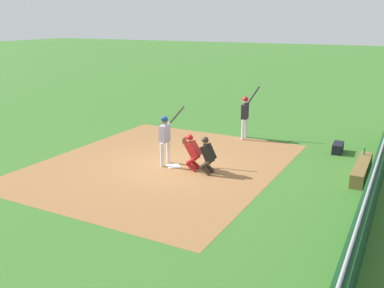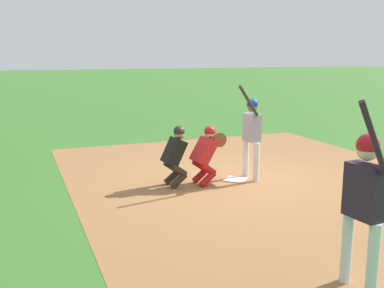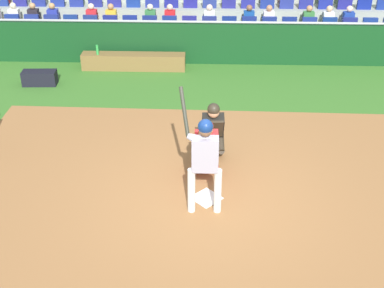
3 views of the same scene
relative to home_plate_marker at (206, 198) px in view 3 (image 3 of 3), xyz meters
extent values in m
plane|color=#366B26|center=(0.00, 0.00, -0.02)|extent=(160.00, 160.00, 0.00)
cube|color=#936339|center=(0.00, 0.50, -0.01)|extent=(9.66, 8.16, 0.01)
cube|color=white|center=(0.00, 0.00, 0.00)|extent=(0.62, 0.62, 0.02)
cylinder|color=silver|center=(-0.19, 0.35, 0.41)|extent=(0.13, 0.13, 0.84)
cylinder|color=silver|center=(0.25, 0.36, 0.41)|extent=(0.13, 0.13, 0.84)
cube|color=#9792A7|center=(0.03, 0.35, 1.13)|extent=(0.44, 0.22, 0.60)
sphere|color=brown|center=(0.03, 0.35, 1.58)|extent=(0.22, 0.22, 0.22)
sphere|color=navy|center=(0.03, 0.35, 1.64)|extent=(0.24, 0.24, 0.24)
cylinder|color=#9792A7|center=(0.08, 0.33, 1.41)|extent=(0.47, 0.14, 0.14)
cylinder|color=#9792A7|center=(0.26, 0.33, 1.41)|extent=(0.17, 0.15, 0.13)
cylinder|color=#282921|center=(0.38, 0.06, 1.75)|extent=(0.21, 0.56, 0.67)
sphere|color=black|center=(0.31, 0.31, 1.44)|extent=(0.06, 0.06, 0.06)
cylinder|color=#B21619|center=(-0.14, -0.78, 0.14)|extent=(0.17, 0.39, 0.34)
cylinder|color=#B21619|center=(-0.14, -0.78, 0.36)|extent=(0.17, 0.39, 0.33)
cylinder|color=#B21619|center=(0.18, -0.76, 0.14)|extent=(0.17, 0.39, 0.34)
cylinder|color=#B21619|center=(0.18, -0.76, 0.36)|extent=(0.17, 0.39, 0.33)
cube|color=red|center=(0.02, -0.77, 0.70)|extent=(0.45, 0.52, 0.59)
cube|color=#B21619|center=(0.01, -0.66, 0.70)|extent=(0.40, 0.31, 0.42)
sphere|color=tan|center=(0.01, -0.63, 1.04)|extent=(0.22, 0.22, 0.22)
cube|color=black|center=(0.01, -0.63, 1.04)|extent=(0.21, 0.15, 0.19)
sphere|color=#B21619|center=(0.01, -0.63, 1.11)|extent=(0.24, 0.24, 0.24)
cylinder|color=brown|center=(0.12, -0.46, 0.93)|extent=(0.09, 0.30, 0.30)
cylinder|color=red|center=(0.16, -0.63, 0.86)|extent=(0.18, 0.40, 0.22)
cylinder|color=#2D261C|center=(-0.26, -1.37, 0.14)|extent=(0.16, 0.39, 0.34)
cylinder|color=#2D261C|center=(-0.26, -1.37, 0.36)|extent=(0.16, 0.39, 0.33)
cylinder|color=#2D261C|center=(0.06, -1.35, 0.14)|extent=(0.16, 0.39, 0.34)
cylinder|color=#2D261C|center=(0.06, -1.35, 0.36)|extent=(0.16, 0.39, 0.33)
cube|color=black|center=(-0.10, -1.39, 0.71)|extent=(0.44, 0.48, 0.60)
cube|color=#2D261C|center=(-0.11, -1.27, 0.71)|extent=(0.39, 0.27, 0.44)
sphere|color=tan|center=(-0.11, -1.27, 1.07)|extent=(0.22, 0.22, 0.22)
cube|color=black|center=(-0.11, -1.27, 1.07)|extent=(0.20, 0.13, 0.20)
sphere|color=#2D261C|center=(-0.11, -1.27, 1.13)|extent=(0.24, 0.24, 0.24)
cube|color=#113D1A|center=(0.00, -6.51, 0.55)|extent=(15.57, 0.24, 1.13)
cylinder|color=gray|center=(0.00, -6.51, 1.16)|extent=(15.57, 0.07, 0.07)
cube|color=brown|center=(2.05, -5.96, 0.20)|extent=(2.83, 0.40, 0.44)
cylinder|color=green|center=(3.01, -5.88, 0.56)|extent=(0.07, 0.07, 0.26)
cube|color=black|center=(4.34, -4.83, 0.17)|extent=(0.88, 0.40, 0.37)
cube|color=#959C91|center=(0.00, -8.29, 0.19)|extent=(19.44, 0.91, 0.42)
cube|color=navy|center=(-4.85, -8.15, 0.61)|extent=(0.44, 0.10, 0.42)
cube|color=navy|center=(-4.24, -8.15, 0.61)|extent=(0.44, 0.10, 0.42)
cube|color=navy|center=(-4.24, -8.39, 0.66)|extent=(0.32, 0.22, 0.52)
sphere|color=beige|center=(-4.24, -8.39, 1.02)|extent=(0.19, 0.19, 0.19)
cube|color=navy|center=(-3.63, -8.15, 0.61)|extent=(0.44, 0.10, 0.42)
cube|color=white|center=(-3.63, -8.39, 0.66)|extent=(0.32, 0.22, 0.52)
sphere|color=tan|center=(-3.63, -8.39, 1.02)|extent=(0.19, 0.19, 0.19)
cube|color=navy|center=(-3.03, -8.15, 0.61)|extent=(0.44, 0.10, 0.42)
cube|color=#357738|center=(-3.03, -8.39, 0.66)|extent=(0.32, 0.22, 0.52)
sphere|color=#AC774F|center=(-3.03, -8.39, 1.02)|extent=(0.19, 0.19, 0.19)
cube|color=navy|center=(-2.42, -8.15, 0.61)|extent=(0.44, 0.10, 0.42)
cube|color=navy|center=(-1.82, -8.15, 0.61)|extent=(0.44, 0.10, 0.42)
cube|color=white|center=(-1.82, -8.39, 0.66)|extent=(0.32, 0.22, 0.52)
sphere|color=#AB7251|center=(-1.82, -8.39, 1.02)|extent=(0.19, 0.19, 0.19)
cube|color=navy|center=(-1.21, -8.15, 0.61)|extent=(0.44, 0.10, 0.42)
cube|color=navy|center=(-1.21, -8.39, 0.66)|extent=(0.32, 0.22, 0.52)
sphere|color=brown|center=(-1.21, -8.39, 1.02)|extent=(0.19, 0.19, 0.19)
cube|color=navy|center=(-0.61, -8.15, 0.61)|extent=(0.44, 0.10, 0.42)
cube|color=navy|center=(0.00, -8.15, 0.61)|extent=(0.44, 0.10, 0.42)
cube|color=white|center=(0.00, -8.39, 0.66)|extent=(0.32, 0.22, 0.52)
sphere|color=beige|center=(0.00, -8.39, 1.02)|extent=(0.19, 0.19, 0.19)
cube|color=navy|center=(0.61, -8.15, 0.61)|extent=(0.44, 0.10, 0.42)
cube|color=navy|center=(1.21, -8.15, 0.61)|extent=(0.44, 0.10, 0.42)
cube|color=red|center=(1.21, -8.39, 0.66)|extent=(0.32, 0.22, 0.52)
sphere|color=beige|center=(1.21, -8.39, 1.02)|extent=(0.19, 0.19, 0.19)
cube|color=navy|center=(1.82, -8.15, 0.61)|extent=(0.44, 0.10, 0.42)
cube|color=#31723A|center=(1.82, -8.39, 0.66)|extent=(0.32, 0.22, 0.52)
sphere|color=beige|center=(1.82, -8.39, 1.02)|extent=(0.19, 0.19, 0.19)
cube|color=navy|center=(2.42, -8.15, 0.61)|extent=(0.44, 0.10, 0.42)
cube|color=navy|center=(3.03, -8.15, 0.61)|extent=(0.44, 0.10, 0.42)
cube|color=gold|center=(3.03, -8.39, 0.66)|extent=(0.32, 0.22, 0.52)
sphere|color=#AC774E|center=(3.03, -8.39, 1.02)|extent=(0.19, 0.19, 0.19)
cube|color=navy|center=(3.63, -8.15, 0.61)|extent=(0.44, 0.10, 0.42)
cube|color=red|center=(3.63, -8.39, 0.66)|extent=(0.32, 0.22, 0.52)
sphere|color=beige|center=(3.63, -8.39, 1.02)|extent=(0.19, 0.19, 0.19)
cube|color=navy|center=(4.24, -8.15, 0.61)|extent=(0.44, 0.10, 0.42)
cube|color=navy|center=(4.85, -8.15, 0.61)|extent=(0.44, 0.10, 0.42)
cube|color=#242F95|center=(4.85, -8.39, 0.66)|extent=(0.32, 0.22, 0.52)
sphere|color=#B07F4D|center=(4.85, -8.39, 1.02)|extent=(0.19, 0.19, 0.19)
cube|color=navy|center=(5.45, -8.15, 0.61)|extent=(0.44, 0.10, 0.42)
cube|color=black|center=(5.45, -8.39, 0.66)|extent=(0.32, 0.22, 0.52)
sphere|color=#B17F54|center=(5.45, -8.39, 1.02)|extent=(0.19, 0.19, 0.19)
cube|color=navy|center=(6.06, -8.15, 0.61)|extent=(0.44, 0.10, 0.42)
cube|color=silver|center=(6.06, -8.39, 0.66)|extent=(0.32, 0.22, 0.52)
sphere|color=beige|center=(6.06, -8.39, 1.02)|extent=(0.19, 0.19, 0.19)
cube|color=#959C91|center=(0.00, -9.20, 0.40)|extent=(19.44, 0.91, 0.83)
cube|color=navy|center=(-5.45, -9.06, 1.02)|extent=(0.44, 0.10, 0.42)
cube|color=navy|center=(-4.85, -9.06, 1.02)|extent=(0.44, 0.10, 0.42)
cube|color=navy|center=(-4.24, -9.06, 1.02)|extent=(0.44, 0.10, 0.42)
cube|color=navy|center=(-3.63, -9.06, 1.02)|extent=(0.44, 0.10, 0.42)
cube|color=navy|center=(-3.03, -9.06, 1.02)|extent=(0.44, 0.10, 0.42)
cube|color=navy|center=(-2.42, -9.06, 1.02)|extent=(0.44, 0.10, 0.42)
cube|color=navy|center=(-1.82, -9.06, 1.02)|extent=(0.44, 0.10, 0.42)
cube|color=navy|center=(-1.21, -9.06, 1.02)|extent=(0.44, 0.10, 0.42)
cube|color=navy|center=(-0.61, -9.06, 1.02)|extent=(0.44, 0.10, 0.42)
cube|color=navy|center=(0.00, -9.06, 1.02)|extent=(0.44, 0.10, 0.42)
cube|color=navy|center=(0.61, -9.06, 1.02)|extent=(0.44, 0.10, 0.42)
cube|color=navy|center=(1.21, -9.06, 1.02)|extent=(0.44, 0.10, 0.42)
cube|color=navy|center=(1.82, -9.06, 1.02)|extent=(0.44, 0.10, 0.42)
cube|color=navy|center=(2.42, -9.06, 1.02)|extent=(0.44, 0.10, 0.42)
cube|color=navy|center=(3.03, -9.06, 1.02)|extent=(0.44, 0.10, 0.42)
cube|color=navy|center=(3.63, -9.06, 1.02)|extent=(0.44, 0.10, 0.42)
cube|color=navy|center=(4.24, -9.06, 1.02)|extent=(0.44, 0.10, 0.42)
cube|color=navy|center=(4.85, -9.06, 1.02)|extent=(0.44, 0.10, 0.42)
cube|color=navy|center=(5.45, -9.06, 1.02)|extent=(0.44, 0.10, 0.42)
cube|color=navy|center=(6.06, -9.06, 1.02)|extent=(0.44, 0.10, 0.42)
cube|color=#959C91|center=(0.00, -10.11, 0.61)|extent=(19.44, 0.91, 1.25)
camera|label=1|loc=(-12.41, -7.11, 4.94)|focal=40.38mm
camera|label=2|loc=(8.25, -4.48, 2.65)|focal=41.64mm
camera|label=3|loc=(0.00, 7.66, 5.61)|focal=49.71mm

